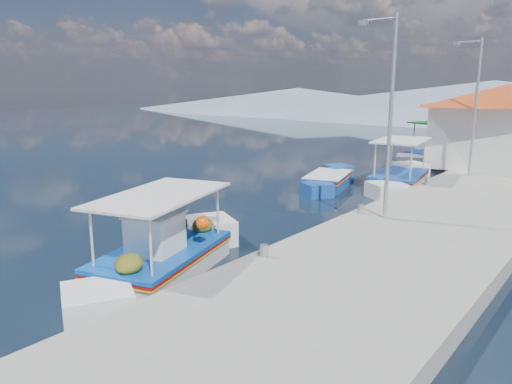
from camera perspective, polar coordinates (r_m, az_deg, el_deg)
The scene contains 9 objects.
ground at distance 16.14m, azimuth -3.13°, elevation -3.58°, with size 160.00×160.00×0.00m, color black.
quay at distance 18.55m, azimuth 23.79°, elevation -1.71°, with size 5.00×44.00×0.50m, color gray.
bollards at distance 18.40m, azimuth 16.98°, elevation -0.01°, with size 0.20×17.20×0.30m.
main_caique at distance 11.94m, azimuth -10.82°, elevation -7.52°, with size 3.23×6.39×2.20m.
caique_green_canopy at distance 22.40m, azimuth 16.83°, elevation 1.41°, with size 2.62×6.36×2.41m.
caique_blue_hull at distance 21.74m, azimuth 8.73°, elevation 1.21°, with size 2.57×5.17×0.96m.
caique_far at distance 30.07m, azimuth 21.79°, elevation 4.06°, with size 4.33×7.14×2.74m.
lamp_post_near at distance 14.74m, azimuth 15.51°, elevation 9.67°, with size 1.21×0.14×6.00m.
lamp_post_far at distance 23.26m, azimuth 24.59°, elevation 9.89°, with size 1.21×0.14×6.00m.
Camera 1 is at (10.40, -11.50, 4.47)m, focal length 33.48 mm.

